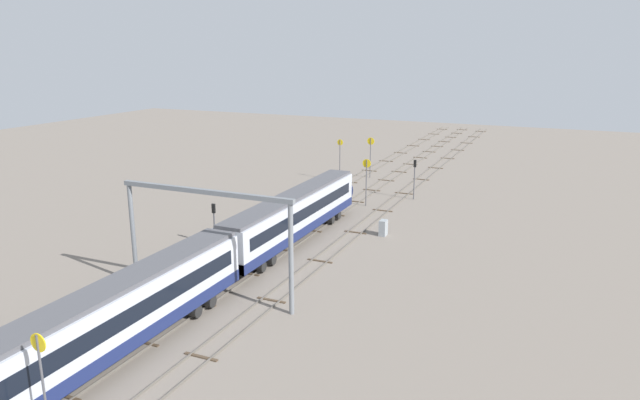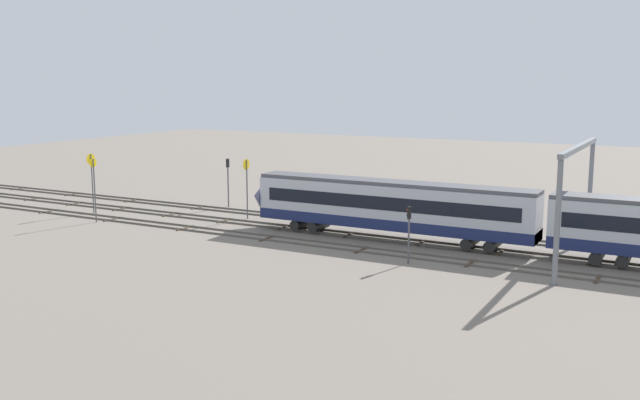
# 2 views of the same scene
# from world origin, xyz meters

# --- Properties ---
(ground_plane) EXTENTS (199.20, 199.20, 0.00)m
(ground_plane) POSITION_xyz_m (0.00, 0.00, 0.00)
(ground_plane) COLOR slate
(track_near_foreground) EXTENTS (183.20, 2.40, 0.16)m
(track_near_foreground) POSITION_xyz_m (0.00, -4.49, 0.07)
(track_near_foreground) COLOR #59544C
(track_near_foreground) RESTS_ON ground
(track_with_train) EXTENTS (183.20, 2.40, 0.16)m
(track_with_train) POSITION_xyz_m (0.00, 0.00, 0.07)
(track_with_train) COLOR #59544C
(track_with_train) RESTS_ON ground
(track_middle) EXTENTS (183.20, 2.40, 0.16)m
(track_middle) POSITION_xyz_m (-0.00, 4.49, 0.07)
(track_middle) COLOR #59544C
(track_middle) RESTS_ON ground
(overhead_gantry) EXTENTS (0.40, 14.74, 8.58)m
(overhead_gantry) POSITION_xyz_m (-15.12, 0.15, 6.22)
(overhead_gantry) COLOR slate
(overhead_gantry) RESTS_ON ground
(speed_sign_mid_trackside) EXTENTS (0.14, 1.07, 5.97)m
(speed_sign_mid_trackside) POSITION_xyz_m (30.40, 2.84, 3.97)
(speed_sign_mid_trackside) COLOR #4C4C51
(speed_sign_mid_trackside) RESTS_ON ground
(speed_sign_far_trackside) EXTENTS (0.14, 1.04, 5.77)m
(speed_sign_far_trackside) POSITION_xyz_m (15.09, -1.92, 3.82)
(speed_sign_far_trackside) COLOR #4C4C51
(speed_sign_far_trackside) RESTS_ON ground
(speed_sign_distant_end) EXTENTS (0.14, 0.85, 6.02)m
(speed_sign_distant_end) POSITION_xyz_m (26.67, 6.17, 3.78)
(speed_sign_distant_end) COLOR #4C4C51
(speed_sign_distant_end) RESTS_ON ground
(signal_light_trackside_approach) EXTENTS (0.31, 0.32, 4.21)m
(signal_light_trackside_approach) POSITION_xyz_m (-4.72, 6.58, 2.77)
(signal_light_trackside_approach) COLOR #4C4C51
(signal_light_trackside_approach) RESTS_ON ground
(signal_light_trackside_departure) EXTENTS (0.31, 0.32, 5.08)m
(signal_light_trackside_departure) POSITION_xyz_m (20.52, -6.42, 3.29)
(signal_light_trackside_departure) COLOR #4C4C51
(signal_light_trackside_departure) RESTS_ON ground
(relay_cabinet) EXTENTS (1.03, 0.69, 1.62)m
(relay_cabinet) POSITION_xyz_m (4.88, -7.39, 0.81)
(relay_cabinet) COLOR gray
(relay_cabinet) RESTS_ON ground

